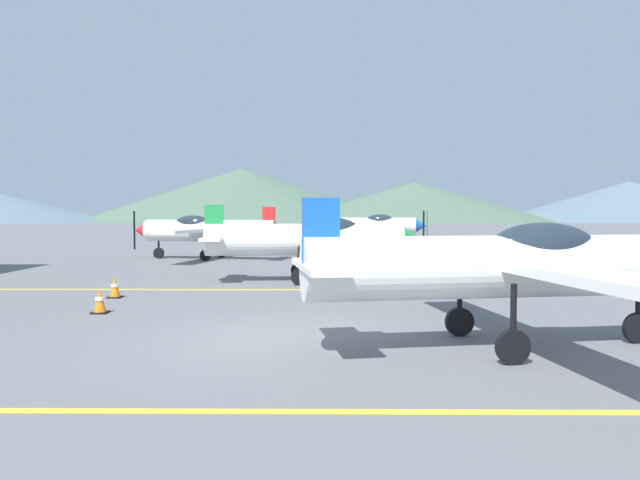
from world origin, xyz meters
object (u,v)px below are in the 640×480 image
Objects in this scene: airplane_near at (511,264)px; airplane_back at (371,225)px; traffic_cone_side at (115,287)px; car_sedan at (379,240)px; airplane_far at (204,230)px; traffic_cone_front at (100,301)px; airplane_mid at (313,238)px.

airplane_back is (-0.09, 31.06, 0.00)m from airplane_near.
airplane_near is 14.86× the size of traffic_cone_side.
airplane_far is at bearing -164.19° from car_sedan.
car_sedan is at bearing 66.18° from traffic_cone_front.
airplane_far is 9.36m from car_sedan.
airplane_back reaches higher than traffic_cone_front.
airplane_near reaches higher than traffic_cone_side.
airplane_mid is 1.00× the size of airplane_far.
airplane_near is at bearing -69.95° from airplane_mid.
airplane_near reaches higher than traffic_cone_front.
car_sedan is (8.99, 2.54, -0.63)m from airplane_far.
airplane_near reaches higher than car_sedan.
car_sedan is (-0.34, 22.11, -0.63)m from airplane_near.
airplane_far is at bearing 120.69° from airplane_mid.
airplane_near is 1.00× the size of airplane_far.
traffic_cone_front and traffic_cone_side have the same top height.
airplane_near is 1.00× the size of airplane_mid.
airplane_far reaches higher than traffic_cone_side.
airplane_far is (-9.32, 19.57, 0.00)m from airplane_near.
car_sedan is 18.30m from traffic_cone_side.
airplane_far and airplane_back have the same top height.
airplane_near is at bearing -64.52° from airplane_far.
airplane_mid is 1.00× the size of airplane_back.
airplane_near is 31.06m from airplane_back.
airplane_back is at bearing 72.93° from traffic_cone_front.
airplane_mid is at bearing -99.64° from airplane_back.
traffic_cone_side is at bearing -109.79° from airplane_back.
airplane_back reaches higher than car_sedan.
traffic_cone_front is 2.60m from traffic_cone_side.
car_sedan is 7.84× the size of traffic_cone_front.
airplane_near and airplane_far have the same top height.
car_sedan is at bearing 74.62° from airplane_mid.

